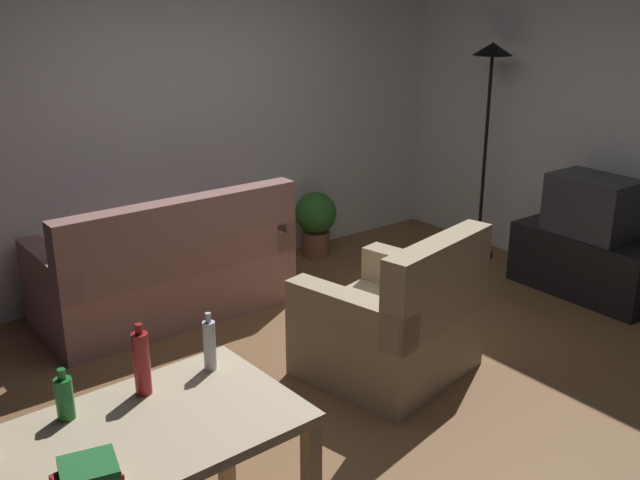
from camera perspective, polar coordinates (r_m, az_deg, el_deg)
name	(u,v)px	position (r m, az deg, el deg)	size (l,w,h in m)	color
ground_plane	(357,385)	(4.53, 2.89, -11.06)	(5.20, 4.40, 0.02)	brown
wall_rear	(174,109)	(5.83, -11.14, 9.80)	(5.20, 0.10, 2.70)	silver
wall_right	(630,113)	(6.01, 22.69, 8.96)	(0.10, 4.40, 2.70)	silver
couch	(167,274)	(5.39, -11.64, -2.54)	(1.74, 0.84, 0.92)	#996B66
tv_stand	(584,264)	(6.00, 19.61, -1.73)	(0.44, 1.10, 0.48)	black
tv	(592,206)	(5.86, 20.13, 2.48)	(0.41, 0.60, 0.44)	#2D2D33
torchiere_lamp	(490,93)	(6.31, 12.87, 10.96)	(0.32, 0.32, 1.81)	black
desk	(137,457)	(2.87, -13.88, -15.84)	(1.23, 0.75, 0.76)	#C6B28E
potted_plant	(316,219)	(6.40, -0.33, 1.58)	(0.36, 0.36, 0.57)	brown
armchair	(395,325)	(4.52, 5.74, -6.47)	(1.06, 1.01, 0.92)	tan
bottle_green	(64,397)	(2.91, -19.00, -11.34)	(0.07, 0.07, 0.20)	#1E722D
bottle_red	(142,363)	(2.97, -13.51, -9.12)	(0.06, 0.06, 0.30)	#AD2323
bottle_clear	(210,344)	(3.10, -8.47, -7.92)	(0.05, 0.05, 0.25)	silver
book_stack	(87,475)	(2.57, -17.40, -16.85)	(0.21, 0.20, 0.07)	maroon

